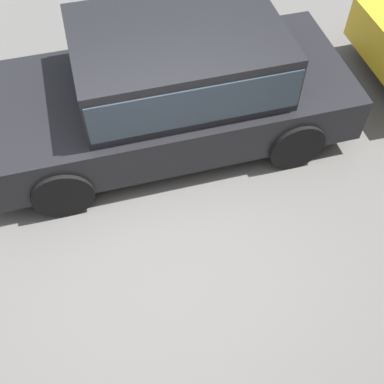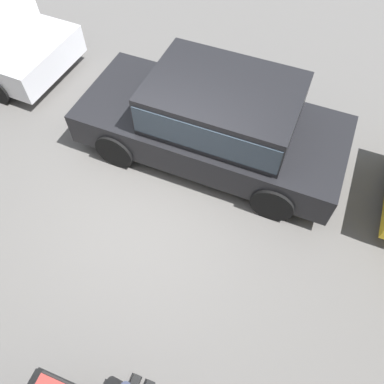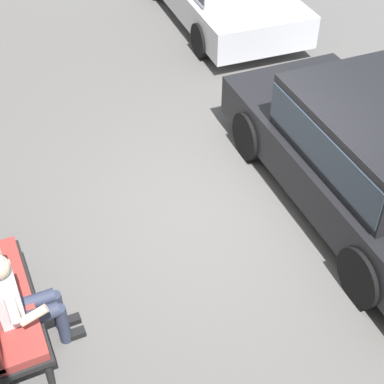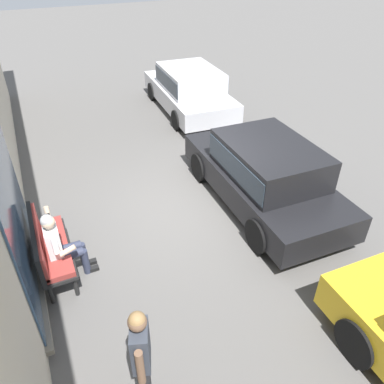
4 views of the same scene
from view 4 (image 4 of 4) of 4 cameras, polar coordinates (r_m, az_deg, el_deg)
ground_plane at (r=8.17m, az=-0.71°, el=-2.63°), size 60.00×60.00×0.00m
bench at (r=6.88m, az=-21.25°, el=-7.61°), size 1.65×0.55×1.01m
person_on_phone at (r=6.62m, az=-19.37°, el=-7.50°), size 0.73×0.74×1.34m
parked_car_mid at (r=8.05m, az=11.04°, el=3.11°), size 4.41×2.03×1.50m
parked_car_far at (r=12.78m, az=-0.41°, el=15.58°), size 4.47×2.15×1.44m
pedestrian_standing at (r=4.64m, az=-7.70°, el=-23.28°), size 0.53×0.31×1.73m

